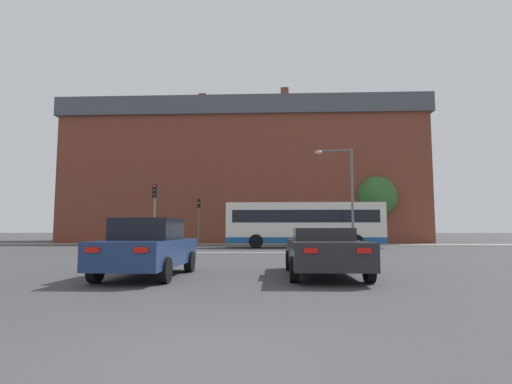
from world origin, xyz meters
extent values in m
plane|color=#3D3D3F|center=(0.00, 0.00, 0.00)|extent=(400.00, 400.00, 0.00)
cube|color=silver|center=(0.00, 19.33, 0.00)|extent=(9.72, 0.30, 0.01)
cube|color=gray|center=(0.00, 33.42, 0.01)|extent=(70.79, 2.50, 0.01)
cube|color=brown|center=(-2.51, 43.42, 6.61)|extent=(38.31, 14.88, 13.22)
cube|color=#4C4F56|center=(-2.51, 43.42, 14.21)|extent=(39.08, 15.47, 1.98)
cube|color=brown|center=(-16.35, 43.94, 16.43)|extent=(0.90, 0.90, 2.46)
cube|color=brown|center=(-7.65, 42.60, 16.43)|extent=(0.90, 0.90, 2.46)
cube|color=brown|center=(2.16, 41.02, 16.43)|extent=(0.90, 0.90, 2.46)
cube|color=brown|center=(11.39, 46.82, 16.43)|extent=(0.90, 0.90, 2.46)
cube|color=navy|center=(-2.63, 7.11, 0.67)|extent=(1.86, 4.33, 0.70)
cube|color=black|center=(-2.63, 7.07, 1.31)|extent=(1.57, 1.96, 0.59)
cylinder|color=black|center=(-3.48, 8.46, 0.32)|extent=(0.23, 0.64, 0.64)
cylinder|color=black|center=(-1.75, 8.43, 0.32)|extent=(0.23, 0.64, 0.64)
cylinder|color=black|center=(-3.52, 5.79, 0.32)|extent=(0.23, 0.64, 0.64)
cylinder|color=black|center=(-1.79, 5.76, 0.32)|extent=(0.23, 0.64, 0.64)
cube|color=red|center=(-3.22, 4.95, 0.84)|extent=(0.32, 0.05, 0.12)
cube|color=red|center=(-2.11, 4.93, 0.84)|extent=(0.32, 0.05, 0.12)
cube|color=#232328|center=(2.26, 7.60, 0.66)|extent=(1.92, 4.82, 0.68)
cube|color=#232328|center=(2.26, 7.72, 1.17)|extent=(1.64, 1.45, 0.35)
cylinder|color=black|center=(1.34, 9.09, 0.32)|extent=(0.22, 0.64, 0.64)
cylinder|color=black|center=(3.17, 9.09, 0.32)|extent=(0.22, 0.64, 0.64)
cylinder|color=black|center=(1.35, 6.10, 0.32)|extent=(0.22, 0.64, 0.64)
cylinder|color=black|center=(3.18, 6.11, 0.32)|extent=(0.22, 0.64, 0.64)
cube|color=red|center=(1.67, 5.17, 0.83)|extent=(0.32, 0.05, 0.12)
cube|color=red|center=(2.86, 5.17, 0.83)|extent=(0.32, 0.05, 0.12)
cube|color=silver|center=(3.11, 25.92, 1.82)|extent=(11.42, 2.55, 2.94)
cube|color=#194C8E|center=(3.11, 25.92, 0.57)|extent=(11.44, 2.57, 0.44)
cube|color=black|center=(3.11, 25.92, 2.29)|extent=(10.50, 2.58, 0.90)
cylinder|color=black|center=(-0.43, 24.70, 0.50)|extent=(1.00, 0.28, 1.00)
cylinder|color=black|center=(-0.43, 27.14, 0.50)|extent=(1.00, 0.28, 1.00)
cylinder|color=black|center=(6.65, 24.70, 0.50)|extent=(1.00, 0.28, 1.00)
cylinder|color=black|center=(6.65, 27.14, 0.50)|extent=(1.00, 0.28, 1.00)
cylinder|color=slate|center=(-6.14, 32.92, 1.70)|extent=(0.12, 0.12, 3.40)
cube|color=black|center=(-6.14, 32.92, 3.80)|extent=(0.26, 0.20, 0.80)
sphere|color=black|center=(-6.14, 32.79, 4.05)|extent=(0.17, 0.17, 0.17)
sphere|color=orange|center=(-6.14, 32.79, 3.80)|extent=(0.17, 0.17, 0.17)
sphere|color=black|center=(-6.14, 32.79, 3.54)|extent=(0.17, 0.17, 0.17)
cylinder|color=slate|center=(-6.30, 19.69, 1.63)|extent=(0.12, 0.12, 3.26)
cube|color=black|center=(-6.30, 19.69, 3.66)|extent=(0.26, 0.20, 0.80)
sphere|color=red|center=(-6.30, 19.56, 3.91)|extent=(0.17, 0.17, 0.17)
sphere|color=black|center=(-6.30, 19.56, 3.66)|extent=(0.17, 0.17, 0.17)
sphere|color=black|center=(-6.30, 19.56, 3.40)|extent=(0.17, 0.17, 0.17)
cylinder|color=slate|center=(6.01, 22.46, 3.36)|extent=(0.16, 0.16, 6.72)
cylinder|color=slate|center=(4.94, 22.46, 6.57)|extent=(2.15, 0.10, 0.10)
ellipsoid|color=#B2B2B7|center=(3.86, 22.46, 6.47)|extent=(0.50, 0.36, 0.22)
cylinder|color=brown|center=(-3.30, 33.84, 0.39)|extent=(0.13, 0.13, 0.77)
cylinder|color=brown|center=(-3.27, 33.67, 0.39)|extent=(0.13, 0.13, 0.77)
cube|color=olive|center=(-3.29, 33.76, 1.08)|extent=(0.30, 0.44, 0.61)
sphere|color=tan|center=(-3.29, 33.76, 1.50)|extent=(0.23, 0.23, 0.23)
cylinder|color=black|center=(4.84, 32.68, 0.41)|extent=(0.13, 0.13, 0.83)
cylinder|color=black|center=(4.91, 32.83, 0.41)|extent=(0.13, 0.13, 0.83)
cube|color=olive|center=(4.88, 32.75, 1.16)|extent=(0.37, 0.46, 0.66)
sphere|color=tan|center=(4.88, 32.75, 1.61)|extent=(0.25, 0.25, 0.25)
cylinder|color=#333851|center=(-10.27, 32.90, 0.39)|extent=(0.13, 0.13, 0.77)
cylinder|color=#333851|center=(-10.44, 32.89, 0.39)|extent=(0.13, 0.13, 0.77)
cube|color=#B21E23|center=(-10.36, 32.89, 1.08)|extent=(0.42, 0.26, 0.61)
sphere|color=tan|center=(-10.36, 32.89, 1.50)|extent=(0.23, 0.23, 0.23)
cylinder|color=#4C3823|center=(-9.55, 38.22, 1.32)|extent=(0.36, 0.36, 2.64)
ellipsoid|color=#33662D|center=(-9.55, 38.22, 4.30)|extent=(3.90, 3.90, 4.09)
cylinder|color=#4C3823|center=(11.05, 35.97, 1.49)|extent=(0.36, 0.36, 2.97)
ellipsoid|color=#33662D|center=(11.05, 35.97, 4.62)|extent=(3.87, 3.87, 4.06)
camera|label=1|loc=(0.85, -3.90, 1.28)|focal=28.00mm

